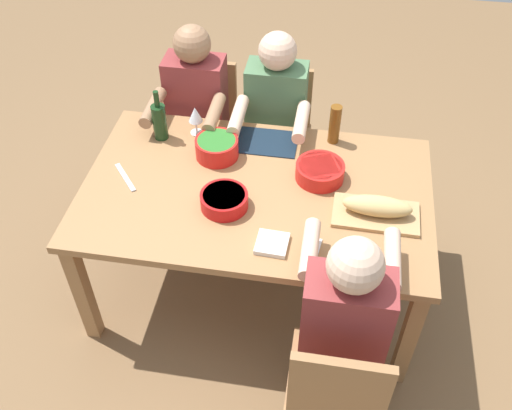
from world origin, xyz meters
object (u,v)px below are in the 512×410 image
(chair_near_center, at_px, (278,128))
(diner_near_center, at_px, (275,117))
(dining_table, at_px, (256,200))
(serving_bowl_fruit, at_px, (224,199))
(cutting_board, at_px, (376,214))
(wine_bottle, at_px, (160,121))
(diner_near_right, at_px, (195,109))
(serving_bowl_pasta, at_px, (320,171))
(wine_glass, at_px, (195,115))
(beer_bottle, at_px, (335,124))
(chair_far_left, at_px, (336,388))
(serving_bowl_greens, at_px, (217,147))
(bread_loaf, at_px, (377,206))
(napkin_stack, at_px, (272,244))
(chair_near_right, at_px, (205,121))
(diner_far_left, at_px, (344,320))

(chair_near_center, distance_m, diner_near_center, 0.28)
(dining_table, relative_size, serving_bowl_fruit, 7.55)
(cutting_board, relative_size, wine_bottle, 1.38)
(diner_near_right, relative_size, serving_bowl_pasta, 4.94)
(wine_glass, bearing_deg, beer_bottle, -176.16)
(serving_bowl_fruit, relative_size, beer_bottle, 1.03)
(wine_bottle, bearing_deg, chair_far_left, 131.54)
(chair_near_center, relative_size, serving_bowl_greens, 3.81)
(chair_near_center, height_order, serving_bowl_fruit, chair_near_center)
(chair_far_left, xyz_separation_m, serving_bowl_greens, (0.71, -1.07, 0.32))
(diner_near_right, bearing_deg, bread_loaf, 144.11)
(chair_near_center, height_order, diner_near_center, diner_near_center)
(serving_bowl_greens, bearing_deg, wine_bottle, -17.67)
(diner_near_right, xyz_separation_m, serving_bowl_greens, (-0.23, 0.45, 0.10))
(napkin_stack, bearing_deg, chair_near_right, -63.50)
(chair_far_left, distance_m, serving_bowl_fruit, 0.97)
(serving_bowl_pasta, relative_size, napkin_stack, 1.74)
(chair_near_right, relative_size, serving_bowl_fruit, 3.75)
(chair_far_left, height_order, serving_bowl_fruit, chair_far_left)
(dining_table, xyz_separation_m, serving_bowl_greens, (0.24, -0.22, 0.14))
(dining_table, height_order, bread_loaf, bread_loaf)
(wine_bottle, relative_size, wine_glass, 1.75)
(diner_far_left, xyz_separation_m, beer_bottle, (0.12, -1.11, 0.15))
(diner_near_center, xyz_separation_m, serving_bowl_fruit, (0.13, 0.81, 0.09))
(serving_bowl_pasta, bearing_deg, serving_bowl_fruit, 32.78)
(serving_bowl_greens, bearing_deg, napkin_stack, 122.98)
(serving_bowl_fruit, bearing_deg, chair_far_left, 130.22)
(chair_near_right, relative_size, chair_far_left, 1.00)
(serving_bowl_greens, distance_m, cutting_board, 0.88)
(diner_near_right, distance_m, diner_far_left, 1.63)
(chair_far_left, height_order, serving_bowl_pasta, chair_far_left)
(beer_bottle, bearing_deg, chair_near_center, -49.89)
(diner_near_center, bearing_deg, bread_loaf, 127.36)
(chair_near_center, bearing_deg, diner_near_right, 21.33)
(chair_near_right, height_order, beer_bottle, beer_bottle)
(diner_near_center, relative_size, bread_loaf, 3.75)
(wine_glass, bearing_deg, napkin_stack, 125.04)
(chair_near_center, bearing_deg, bread_loaf, 121.59)
(chair_near_center, bearing_deg, serving_bowl_fruit, 82.64)
(diner_near_center, xyz_separation_m, beer_bottle, (-0.35, 0.23, 0.15))
(diner_near_right, bearing_deg, diner_near_center, 180.00)
(dining_table, height_order, cutting_board, cutting_board)
(cutting_board, relative_size, bread_loaf, 1.25)
(dining_table, xyz_separation_m, diner_near_right, (0.47, -0.67, 0.04))
(wine_glass, bearing_deg, chair_near_right, -80.30)
(chair_near_right, bearing_deg, wine_glass, 99.70)
(diner_near_right, bearing_deg, napkin_stack, 120.47)
(dining_table, relative_size, chair_near_right, 2.01)
(diner_far_left, height_order, serving_bowl_fruit, diner_far_left)
(serving_bowl_fruit, bearing_deg, wine_bottle, -46.54)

